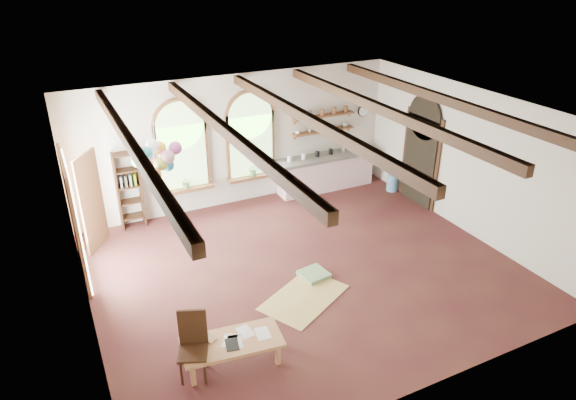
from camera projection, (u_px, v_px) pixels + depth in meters
floor at (305, 269)px, 10.22m from camera, size 8.00×8.00×0.00m
ceiling_beams at (307, 119)px, 8.87m from camera, size 6.20×6.80×0.18m
window_left at (182, 149)px, 11.72m from camera, size 1.30×0.28×2.20m
window_right at (251, 138)px, 12.40m from camera, size 1.30×0.28×2.20m
left_doorway at (75, 221)px, 9.61m from camera, size 0.10×1.90×2.50m
right_doorway at (420, 161)px, 12.52m from camera, size 0.10×1.30×2.40m
kitchen_counter at (326, 172)px, 13.51m from camera, size 2.68×0.62×0.94m
wall_shelf_lower at (323, 131)px, 13.19m from camera, size 1.70×0.24×0.04m
wall_shelf_upper at (324, 116)px, 13.01m from camera, size 1.70×0.24×0.04m
wall_clock at (363, 111)px, 13.59m from camera, size 0.32×0.04×0.32m
bookshelf at (129, 190)px, 11.44m from camera, size 0.53×0.32×1.80m
coffee_table at (232, 343)px, 7.73m from camera, size 1.58×0.87×0.43m
side_chair at (194, 358)px, 7.55m from camera, size 0.55×0.55×1.06m
floor_mat at (304, 297)px, 9.37m from camera, size 1.87×1.62×0.02m
floor_cushion at (314, 274)px, 9.98m from camera, size 0.57×0.57×0.09m
water_jug_a at (363, 172)px, 14.08m from camera, size 0.29×0.29×0.57m
water_jug_b at (392, 182)px, 13.49m from camera, size 0.29×0.29×0.57m
balloon_cluster at (157, 158)px, 9.25m from camera, size 0.88×0.88×1.15m
table_book at (206, 341)px, 7.69m from camera, size 0.23×0.26×0.02m
tablet at (232, 344)px, 7.63m from camera, size 0.25×0.31×0.01m
potted_plant_left at (186, 182)px, 11.98m from camera, size 0.27×0.23×0.30m
potted_plant_right at (253, 170)px, 12.65m from camera, size 0.27×0.23×0.30m
shelf_cup_a at (297, 132)px, 12.86m from camera, size 0.12×0.10×0.10m
shelf_cup_b at (310, 130)px, 13.00m from camera, size 0.10×0.10×0.09m
shelf_bowl_a at (322, 129)px, 13.15m from camera, size 0.22×0.22×0.05m
shelf_bowl_b at (333, 127)px, 13.29m from camera, size 0.20×0.20×0.06m
shelf_vase at (345, 123)px, 13.40m from camera, size 0.18×0.18×0.19m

